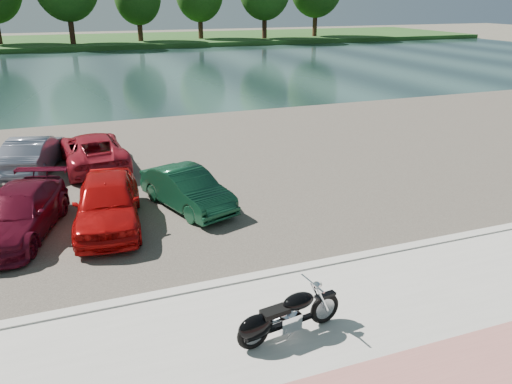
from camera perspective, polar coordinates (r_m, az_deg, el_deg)
ground at (r=10.83m, az=6.98°, el=-14.54°), size 200.00×200.00×0.00m
promenade at (r=10.11m, az=9.68°, el=-17.34°), size 60.00×6.00×0.10m
kerb at (r=12.30m, az=2.73°, el=-9.22°), size 60.00×0.30×0.14m
parking_lot at (r=20.19m, az=-7.30°, el=3.01°), size 60.00×18.00×0.04m
river at (r=48.31m, az=-15.62°, el=13.10°), size 120.00×40.00×0.00m
far_bank at (r=80.04m, az=-18.04°, el=16.08°), size 120.00×24.00×0.60m
motorcycle at (r=9.91m, az=2.83°, el=-14.20°), size 2.32×0.79×1.05m
car_3 at (r=15.44m, az=-25.56°, el=-2.19°), size 3.09×4.89×1.32m
car_4 at (r=15.06m, az=-16.60°, el=-1.07°), size 2.32×4.65×1.52m
car_5 at (r=15.90m, az=-7.88°, el=0.34°), size 2.53×4.05×1.26m
car_9 at (r=21.01m, az=-24.08°, el=4.05°), size 2.41×4.43×1.38m
car_10 at (r=20.68m, az=-18.14°, el=4.58°), size 2.61×5.03×1.36m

